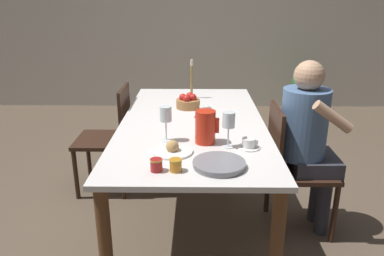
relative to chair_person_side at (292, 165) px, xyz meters
The scene contains 18 objects.
ground_plane 0.83m from the chair_person_side, 169.98° to the left, with size 20.00×20.00×0.00m, color brown.
wall_back 3.27m from the chair_person_side, 102.32° to the left, with size 10.00×0.06×2.60m.
dining_table 0.71m from the chair_person_side, 169.98° to the left, with size 0.97×1.86×0.74m.
chair_person_side is the anchor object (origin of this frame).
chair_opposite 1.46m from the chair_person_side, 158.02° to the left, with size 0.42×0.42×0.88m.
person_seated 0.24m from the chair_person_side, ahead, with size 0.39×0.41×1.18m.
red_pitcher 0.75m from the chair_person_side, 155.47° to the right, with size 0.14×0.12×0.19m.
wine_glass_water 0.72m from the chair_person_side, 144.15° to the right, with size 0.07×0.07×0.21m.
wine_glass_juice 0.96m from the chair_person_side, 163.71° to the right, with size 0.07×0.07×0.21m.
teacup_near_person 0.58m from the chair_person_side, 135.11° to the right, with size 0.13×0.13×0.06m.
teacup_across 0.72m from the chair_person_side, 152.74° to the left, with size 0.13×0.13×0.06m.
serving_tray 0.85m from the chair_person_side, 131.67° to the right, with size 0.27×0.27×0.03m.
bread_plate 0.93m from the chair_person_side, 151.69° to the right, with size 0.22×0.22×0.07m.
jam_jar_amber 1.04m from the chair_person_side, 139.04° to the right, with size 0.06×0.06×0.06m.
jam_jar_red 1.11m from the chair_person_side, 142.41° to the right, with size 0.06×0.06×0.06m.
fruit_bowl 0.89m from the chair_person_side, 148.37° to the left, with size 0.18×0.18×0.11m.
candlestick_tall 1.08m from the chair_person_side, 133.06° to the left, with size 0.06×0.06×0.32m.
potted_plant 2.66m from the chair_person_side, 72.58° to the left, with size 0.38×0.38×0.66m.
Camera 1 is at (0.03, -2.42, 1.56)m, focal length 35.00 mm.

